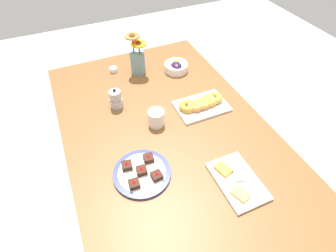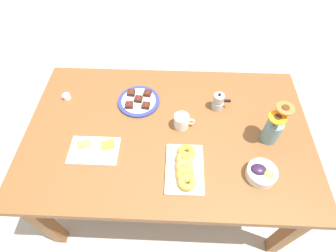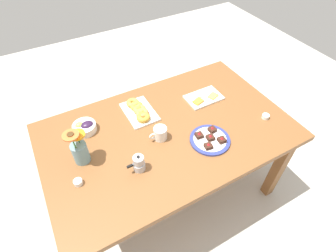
{
  "view_description": "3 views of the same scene",
  "coord_description": "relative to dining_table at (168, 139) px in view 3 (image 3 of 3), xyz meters",
  "views": [
    {
      "loc": [
        -0.82,
        0.35,
        1.71
      ],
      "look_at": [
        0.0,
        0.0,
        0.78
      ],
      "focal_mm": 28.0,
      "sensor_mm": 36.0,
      "label": 1
    },
    {
      "loc": [
        0.04,
        -0.86,
        1.93
      ],
      "look_at": [
        0.0,
        0.0,
        0.78
      ],
      "focal_mm": 28.0,
      "sensor_mm": 36.0,
      "label": 2
    },
    {
      "loc": [
        0.56,
        1.01,
        1.99
      ],
      "look_at": [
        0.0,
        0.0,
        0.78
      ],
      "focal_mm": 28.0,
      "sensor_mm": 36.0,
      "label": 3
    }
  ],
  "objects": [
    {
      "name": "ground_plane",
      "position": [
        0.0,
        0.0,
        -0.65
      ],
      "size": [
        6.0,
        6.0,
        0.0
      ],
      "primitive_type": "plane",
      "color": "#B7B2A8"
    },
    {
      "name": "dining_table",
      "position": [
        0.0,
        0.0,
        0.0
      ],
      "size": [
        1.6,
        1.0,
        0.74
      ],
      "color": "brown",
      "rests_on": "ground_plane"
    },
    {
      "name": "coffee_mug",
      "position": [
        0.08,
        0.03,
        0.13
      ],
      "size": [
        0.12,
        0.08,
        0.09
      ],
      "color": "white",
      "rests_on": "dining_table"
    },
    {
      "name": "grape_bowl",
      "position": [
        0.47,
        -0.26,
        0.12
      ],
      "size": [
        0.15,
        0.15,
        0.07
      ],
      "color": "white",
      "rests_on": "dining_table"
    },
    {
      "name": "cheese_platter",
      "position": [
        -0.38,
        -0.15,
        0.09
      ],
      "size": [
        0.26,
        0.17,
        0.03
      ],
      "color": "white",
      "rests_on": "dining_table"
    },
    {
      "name": "croissant_platter",
      "position": [
        0.1,
        -0.24,
        0.11
      ],
      "size": [
        0.19,
        0.28,
        0.05
      ],
      "color": "white",
      "rests_on": "dining_table"
    },
    {
      "name": "jam_cup_honey",
      "position": [
        0.62,
        0.11,
        0.1
      ],
      "size": [
        0.05,
        0.05,
        0.03
      ],
      "color": "white",
      "rests_on": "dining_table"
    },
    {
      "name": "jam_cup_berry",
      "position": [
        -0.63,
        0.22,
        0.1
      ],
      "size": [
        0.05,
        0.05,
        0.03
      ],
      "color": "white",
      "rests_on": "dining_table"
    },
    {
      "name": "dessert_plate",
      "position": [
        -0.19,
        0.2,
        0.1
      ],
      "size": [
        0.25,
        0.25,
        0.05
      ],
      "color": "navy",
      "rests_on": "dining_table"
    },
    {
      "name": "flower_vase",
      "position": [
        0.55,
        -0.03,
        0.17
      ],
      "size": [
        0.12,
        0.12,
        0.25
      ],
      "color": "#6B939E",
      "rests_on": "dining_table"
    },
    {
      "name": "moka_pot",
      "position": [
        0.29,
        0.18,
        0.13
      ],
      "size": [
        0.11,
        0.07,
        0.12
      ],
      "color": "#B7B7BC",
      "rests_on": "dining_table"
    }
  ]
}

